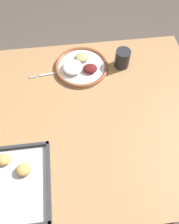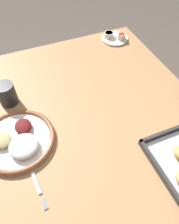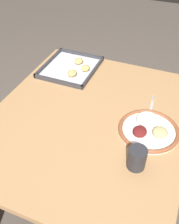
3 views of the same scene
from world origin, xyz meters
The scene contains 6 objects.
ground_plane centered at (0.00, 0.00, 0.00)m, with size 8.00×8.00×0.00m, color #564C44.
dining_table centered at (0.00, 0.00, 0.61)m, with size 1.12×0.96×0.71m.
dinner_plate centered at (0.01, -0.29, 0.72)m, with size 0.28×0.28×0.05m.
fork centered at (0.18, -0.27, 0.71)m, with size 0.19×0.03×0.00m.
saucer_plate centered at (-0.47, 0.35, 0.72)m, with size 0.15×0.15×0.04m.
drinking_cup centered at (-0.21, -0.29, 0.76)m, with size 0.08×0.08×0.10m.
Camera 2 is at (0.52, -0.21, 1.42)m, focal length 35.00 mm.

